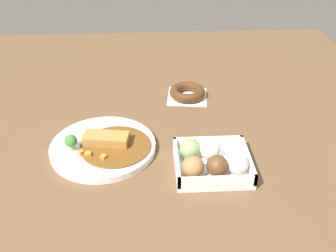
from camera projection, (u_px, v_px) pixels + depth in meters
ground_plane at (153, 128)px, 1.15m from camera, size 1.60×1.60×0.00m
curry_plate at (104, 146)px, 1.05m from camera, size 0.28×0.28×0.06m
donut_box at (211, 161)px, 0.97m from camera, size 0.19×0.17×0.07m
chocolate_ring_donut at (187, 92)px, 1.29m from camera, size 0.14×0.14×0.03m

